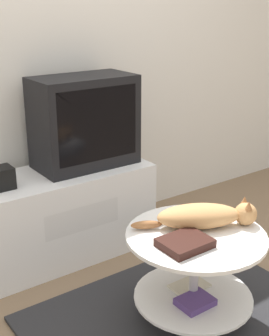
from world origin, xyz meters
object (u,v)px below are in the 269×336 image
(speaker, at_px, (2,178))
(cat, at_px, (205,216))
(tv, at_px, (84,122))
(dvd_box, at_px, (185,243))

(speaker, height_order, cat, speaker)
(tv, height_order, dvd_box, tv)
(dvd_box, xyz_separation_m, cat, (0.20, 0.09, 0.04))
(tv, relative_size, cat, 1.11)
(speaker, bearing_deg, dvd_box, -66.19)
(tv, relative_size, dvd_box, 2.82)
(cat, bearing_deg, speaker, 154.31)
(dvd_box, bearing_deg, tv, 83.37)
(tv, distance_m, dvd_box, 1.11)
(speaker, bearing_deg, tv, 7.00)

